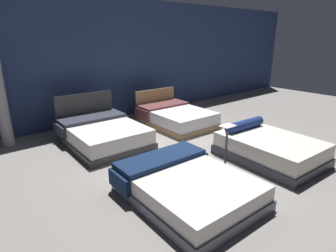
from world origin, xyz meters
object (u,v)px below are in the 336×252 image
at_px(bed_1, 269,148).
at_px(bed_2, 103,133).
at_px(bed_0, 186,186).
at_px(bed_3, 175,116).
at_px(price_sign, 226,155).

distance_m(bed_1, bed_2, 3.73).
distance_m(bed_0, bed_3, 3.80).
xyz_separation_m(bed_2, price_sign, (1.10, -2.78, 0.09)).
bearing_deg(bed_1, bed_3, 91.95).
bearing_deg(bed_2, price_sign, -67.18).
bearing_deg(bed_1, bed_0, -177.72).
distance_m(bed_1, price_sign, 1.15).
height_order(bed_0, price_sign, price_sign).
bearing_deg(bed_1, bed_2, 129.58).
relative_size(bed_2, bed_3, 1.01).
height_order(bed_0, bed_1, bed_1).
bearing_deg(bed_1, price_sign, 172.24).
bearing_deg(price_sign, bed_2, 111.51).
xyz_separation_m(bed_1, bed_3, (0.05, 3.02, -0.01)).
bearing_deg(bed_3, price_sign, -111.59).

